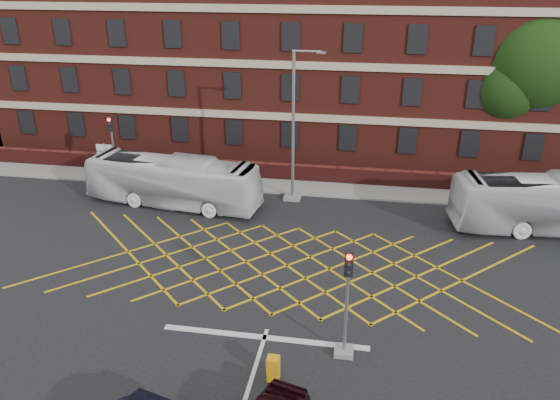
% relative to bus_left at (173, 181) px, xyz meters
% --- Properties ---
extents(ground, '(120.00, 120.00, 0.00)m').
position_rel_bus_left_xyz_m(ground, '(7.72, -7.99, -1.45)').
color(ground, black).
rests_on(ground, ground).
extents(victorian_building, '(51.00, 12.17, 20.40)m').
position_rel_bus_left_xyz_m(victorian_building, '(7.96, 14.01, 6.38)').
color(victorian_building, '#5E1F18').
rests_on(victorian_building, ground).
extents(boundary_wall, '(56.00, 0.50, 1.10)m').
position_rel_bus_left_xyz_m(boundary_wall, '(7.72, 5.01, -0.90)').
color(boundary_wall, '#4B1514').
rests_on(boundary_wall, ground).
extents(far_pavement, '(60.00, 3.00, 0.12)m').
position_rel_bus_left_xyz_m(far_pavement, '(7.72, 4.01, -1.39)').
color(far_pavement, slate).
rests_on(far_pavement, ground).
extents(box_junction_hatching, '(8.22, 8.22, 0.02)m').
position_rel_bus_left_xyz_m(box_junction_hatching, '(7.72, -5.99, -1.44)').
color(box_junction_hatching, '#CC990C').
rests_on(box_junction_hatching, ground).
extents(stop_line, '(8.00, 0.30, 0.02)m').
position_rel_bus_left_xyz_m(stop_line, '(7.72, -11.49, -1.44)').
color(stop_line, silver).
rests_on(stop_line, ground).
extents(bus_left, '(10.65, 3.80, 2.90)m').
position_rel_bus_left_xyz_m(bus_left, '(0.00, 0.00, 0.00)').
color(bus_left, silver).
rests_on(bus_left, ground).
extents(bus_right, '(11.22, 3.91, 3.06)m').
position_rel_bus_left_xyz_m(bus_right, '(21.23, 0.17, 0.08)').
color(bus_right, silver).
rests_on(bus_right, ground).
extents(deciduous_tree, '(7.34, 6.95, 10.87)m').
position_rel_bus_left_xyz_m(deciduous_tree, '(21.13, 10.06, 5.44)').
color(deciduous_tree, black).
rests_on(deciduous_tree, ground).
extents(traffic_light_near, '(0.70, 0.70, 4.27)m').
position_rel_bus_left_xyz_m(traffic_light_near, '(10.77, -11.91, 0.31)').
color(traffic_light_near, slate).
rests_on(traffic_light_near, ground).
extents(traffic_light_far, '(0.70, 0.70, 4.27)m').
position_rel_bus_left_xyz_m(traffic_light_far, '(-5.09, 3.14, 0.31)').
color(traffic_light_far, slate).
rests_on(traffic_light_far, ground).
extents(street_lamp, '(2.25, 1.00, 8.83)m').
position_rel_bus_left_xyz_m(street_lamp, '(6.86, 2.01, 1.58)').
color(street_lamp, slate).
rests_on(street_lamp, ground).
extents(direction_signs, '(1.10, 0.16, 2.20)m').
position_rel_bus_left_xyz_m(direction_signs, '(-6.21, 4.00, -0.07)').
color(direction_signs, gray).
rests_on(direction_signs, ground).
extents(utility_cabinet, '(0.42, 0.41, 0.92)m').
position_rel_bus_left_xyz_m(utility_cabinet, '(8.45, -13.67, -0.99)').
color(utility_cabinet, '#D0920C').
rests_on(utility_cabinet, ground).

